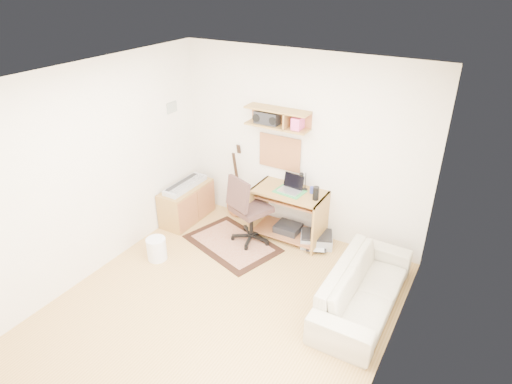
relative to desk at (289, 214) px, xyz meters
The scene contains 22 objects.
floor 1.77m from the desk, 89.73° to the right, with size 3.60×4.00×0.01m, color tan.
ceiling 2.82m from the desk, 89.73° to the right, with size 3.60×4.00×0.01m, color white.
back_wall 0.97m from the desk, 88.35° to the left, with size 3.60×0.01×2.60m, color white.
left_wall 2.66m from the desk, 136.17° to the right, with size 0.01×4.00×2.60m, color white.
right_wall 2.67m from the desk, 43.57° to the right, with size 0.01×4.00×2.60m, color white.
wall_shelf 1.37m from the desk, 152.81° to the left, with size 0.90×0.25×0.26m, color #A87B3B.
cork_board 0.88m from the desk, 138.87° to the left, with size 0.64×0.03×0.49m, color tan.
wall_photo 2.24m from the desk, behind, with size 0.02×0.20×0.15m, color #4C8CBF.
desk is the anchor object (origin of this frame).
laptop 0.49m from the desk, 58.27° to the right, with size 0.30×0.30×0.23m, color silver, non-canonical shape.
speaker 0.62m from the desk, ahead, with size 0.08×0.08×0.19m, color black.
desk_lamp 0.55m from the desk, 39.60° to the left, with size 0.09×0.09×0.27m, color black, non-canonical shape.
pencil_cup 0.52m from the desk, 18.99° to the left, with size 0.06×0.06×0.09m, color #323A96.
boombox 1.39m from the desk, 161.91° to the left, with size 0.34×0.16×0.18m, color black.
rug 0.90m from the desk, 136.91° to the right, with size 1.27×0.85×0.02m, color tan.
task_chair 0.55m from the desk, 140.56° to the right, with size 0.53×0.53×1.04m, color #3A2622, non-canonical shape.
cabinet 1.61m from the desk, 168.50° to the right, with size 0.40×0.90×0.55m, color #A87B3B.
music_keyboard 1.62m from the desk, 168.50° to the right, with size 0.24×0.78×0.07m, color #B2B5BA.
guitar 1.01m from the desk, behind, with size 0.31×0.19×1.16m, color #98572E, non-canonical shape.
waste_basket 1.88m from the desk, 133.33° to the right, with size 0.26×0.26×0.31m, color white.
printer 0.52m from the desk, ahead, with size 0.44×0.34×0.17m, color #A5A8AA.
sofa 1.64m from the desk, 32.20° to the right, with size 1.77×0.52×0.69m, color beige.
Camera 1 is at (2.28, -3.15, 3.53)m, focal length 30.83 mm.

